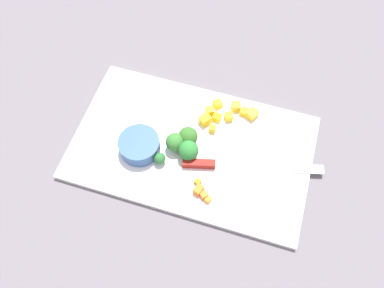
% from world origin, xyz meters
% --- Properties ---
extents(ground_plane, '(4.00, 4.00, 0.00)m').
position_xyz_m(ground_plane, '(0.00, 0.00, 0.00)').
color(ground_plane, slate).
extents(cutting_board, '(0.52, 0.31, 0.01)m').
position_xyz_m(cutting_board, '(0.00, 0.00, 0.01)').
color(cutting_board, white).
rests_on(cutting_board, ground_plane).
extents(prep_bowl, '(0.09, 0.09, 0.03)m').
position_xyz_m(prep_bowl, '(-0.11, -0.04, 0.03)').
color(prep_bowl, '#365A8D').
rests_on(prep_bowl, cutting_board).
extents(chef_knife, '(0.30, 0.09, 0.02)m').
position_xyz_m(chef_knife, '(0.09, -0.02, 0.02)').
color(chef_knife, silver).
rests_on(chef_knife, cutting_board).
extents(carrot_dice_0, '(0.02, 0.02, 0.01)m').
position_xyz_m(carrot_dice_0, '(0.06, -0.10, 0.02)').
color(carrot_dice_0, orange).
rests_on(carrot_dice_0, cutting_board).
extents(carrot_dice_1, '(0.01, 0.02, 0.01)m').
position_xyz_m(carrot_dice_1, '(0.07, -0.11, 0.02)').
color(carrot_dice_1, orange).
rests_on(carrot_dice_1, cutting_board).
extents(carrot_dice_2, '(0.02, 0.02, 0.02)m').
position_xyz_m(carrot_dice_2, '(0.04, -0.10, 0.02)').
color(carrot_dice_2, orange).
rests_on(carrot_dice_2, cutting_board).
extents(carrot_dice_3, '(0.02, 0.02, 0.01)m').
position_xyz_m(carrot_dice_3, '(0.04, -0.08, 0.02)').
color(carrot_dice_3, orange).
rests_on(carrot_dice_3, cutting_board).
extents(pepper_dice_0, '(0.02, 0.02, 0.02)m').
position_xyz_m(pepper_dice_0, '(0.06, 0.09, 0.02)').
color(pepper_dice_0, yellow).
rests_on(pepper_dice_0, cutting_board).
extents(pepper_dice_1, '(0.03, 0.03, 0.02)m').
position_xyz_m(pepper_dice_1, '(0.01, 0.07, 0.02)').
color(pepper_dice_1, yellow).
rests_on(pepper_dice_1, cutting_board).
extents(pepper_dice_2, '(0.02, 0.02, 0.02)m').
position_xyz_m(pepper_dice_2, '(0.01, 0.09, 0.02)').
color(pepper_dice_2, yellow).
rests_on(pepper_dice_2, cutting_board).
extents(pepper_dice_3, '(0.02, 0.03, 0.02)m').
position_xyz_m(pepper_dice_3, '(0.07, 0.12, 0.02)').
color(pepper_dice_3, yellow).
rests_on(pepper_dice_3, cutting_board).
extents(pepper_dice_4, '(0.02, 0.02, 0.01)m').
position_xyz_m(pepper_dice_4, '(0.09, 0.12, 0.02)').
color(pepper_dice_4, yellow).
rests_on(pepper_dice_4, cutting_board).
extents(pepper_dice_5, '(0.02, 0.02, 0.01)m').
position_xyz_m(pepper_dice_5, '(0.03, 0.08, 0.02)').
color(pepper_dice_5, yellow).
rests_on(pepper_dice_5, cutting_board).
extents(pepper_dice_6, '(0.03, 0.03, 0.02)m').
position_xyz_m(pepper_dice_6, '(0.11, 0.11, 0.02)').
color(pepper_dice_6, yellow).
rests_on(pepper_dice_6, cutting_board).
extents(pepper_dice_7, '(0.02, 0.02, 0.01)m').
position_xyz_m(pepper_dice_7, '(0.03, 0.12, 0.02)').
color(pepper_dice_7, yellow).
rests_on(pepper_dice_7, cutting_board).
extents(pepper_dice_8, '(0.02, 0.01, 0.02)m').
position_xyz_m(pepper_dice_8, '(0.03, 0.05, 0.02)').
color(pepper_dice_8, yellow).
rests_on(pepper_dice_8, cutting_board).
extents(broccoli_floret_0, '(0.04, 0.04, 0.05)m').
position_xyz_m(broccoli_floret_0, '(-0.01, 0.01, 0.04)').
color(broccoli_floret_0, '#97B755').
rests_on(broccoli_floret_0, cutting_board).
extents(broccoli_floret_1, '(0.02, 0.02, 0.03)m').
position_xyz_m(broccoli_floret_1, '(-0.05, -0.06, 0.03)').
color(broccoli_floret_1, '#84C469').
rests_on(broccoli_floret_1, cutting_board).
extents(broccoli_floret_2, '(0.04, 0.04, 0.05)m').
position_xyz_m(broccoli_floret_2, '(-0.00, -0.03, 0.04)').
color(broccoli_floret_2, '#89BC63').
rests_on(broccoli_floret_2, cutting_board).
extents(broccoli_floret_3, '(0.04, 0.04, 0.04)m').
position_xyz_m(broccoli_floret_3, '(-0.03, -0.01, 0.04)').
color(broccoli_floret_3, '#82C055').
rests_on(broccoli_floret_3, cutting_board).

